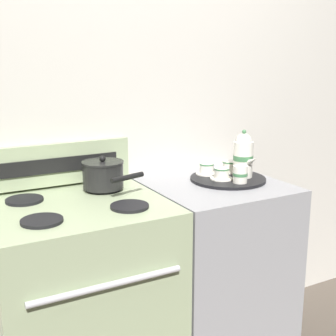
{
  "coord_description": "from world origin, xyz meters",
  "views": [
    {
      "loc": [
        -0.84,
        -1.73,
        1.5
      ],
      "look_at": [
        0.15,
        0.08,
        1.0
      ],
      "focal_mm": 50.0,
      "sensor_mm": 36.0,
      "label": 1
    }
  ],
  "objects_px": {
    "serving_tray": "(228,179)",
    "creamer_jug": "(240,174)",
    "stove": "(81,308)",
    "teacup_front": "(207,169)",
    "teacup_right": "(229,167)",
    "saucepan": "(103,174)",
    "teapot": "(243,155)",
    "teacup_left": "(222,174)"
  },
  "relations": [
    {
      "from": "saucepan",
      "to": "teacup_front",
      "type": "height_order",
      "value": "saucepan"
    },
    {
      "from": "creamer_jug",
      "to": "teacup_right",
      "type": "bearing_deg",
      "value": 67.32
    },
    {
      "from": "serving_tray",
      "to": "creamer_jug",
      "type": "xyz_separation_m",
      "value": [
        -0.01,
        -0.1,
        0.05
      ]
    },
    {
      "from": "stove",
      "to": "teapot",
      "type": "height_order",
      "value": "teapot"
    },
    {
      "from": "teapot",
      "to": "creamer_jug",
      "type": "bearing_deg",
      "value": -134.15
    },
    {
      "from": "teapot",
      "to": "saucepan",
      "type": "bearing_deg",
      "value": 167.16
    },
    {
      "from": "stove",
      "to": "creamer_jug",
      "type": "distance_m",
      "value": 0.91
    },
    {
      "from": "saucepan",
      "to": "teacup_front",
      "type": "bearing_deg",
      "value": -2.41
    },
    {
      "from": "stove",
      "to": "teacup_right",
      "type": "bearing_deg",
      "value": 6.96
    },
    {
      "from": "saucepan",
      "to": "creamer_jug",
      "type": "distance_m",
      "value": 0.62
    },
    {
      "from": "teacup_front",
      "to": "serving_tray",
      "type": "bearing_deg",
      "value": -61.72
    },
    {
      "from": "serving_tray",
      "to": "creamer_jug",
      "type": "bearing_deg",
      "value": -94.17
    },
    {
      "from": "teapot",
      "to": "teacup_right",
      "type": "bearing_deg",
      "value": 88.47
    },
    {
      "from": "teacup_left",
      "to": "teacup_right",
      "type": "distance_m",
      "value": 0.16
    },
    {
      "from": "saucepan",
      "to": "creamer_jug",
      "type": "height_order",
      "value": "saucepan"
    },
    {
      "from": "serving_tray",
      "to": "teacup_front",
      "type": "xyz_separation_m",
      "value": [
        -0.05,
        0.1,
        0.03
      ]
    },
    {
      "from": "teapot",
      "to": "teacup_front",
      "type": "relative_size",
      "value": 2.16
    },
    {
      "from": "serving_tray",
      "to": "teacup_left",
      "type": "relative_size",
      "value": 3.4
    },
    {
      "from": "serving_tray",
      "to": "teapot",
      "type": "bearing_deg",
      "value": -19.42
    },
    {
      "from": "teacup_front",
      "to": "teacup_right",
      "type": "bearing_deg",
      "value": -6.61
    },
    {
      "from": "saucepan",
      "to": "teacup_left",
      "type": "height_order",
      "value": "saucepan"
    },
    {
      "from": "stove",
      "to": "creamer_jug",
      "type": "relative_size",
      "value": 11.92
    },
    {
      "from": "teacup_right",
      "to": "teacup_left",
      "type": "bearing_deg",
      "value": -139.26
    },
    {
      "from": "serving_tray",
      "to": "creamer_jug",
      "type": "relative_size",
      "value": 4.57
    },
    {
      "from": "teacup_front",
      "to": "stove",
      "type": "bearing_deg",
      "value": -170.62
    },
    {
      "from": "teacup_left",
      "to": "teapot",
      "type": "bearing_deg",
      "value": -4.52
    },
    {
      "from": "teacup_front",
      "to": "saucepan",
      "type": "bearing_deg",
      "value": 177.59
    },
    {
      "from": "saucepan",
      "to": "teapot",
      "type": "bearing_deg",
      "value": -12.84
    },
    {
      "from": "teapot",
      "to": "teacup_front",
      "type": "xyz_separation_m",
      "value": [
        -0.12,
        0.13,
        -0.08
      ]
    },
    {
      "from": "stove",
      "to": "serving_tray",
      "type": "xyz_separation_m",
      "value": [
        0.75,
        0.01,
        0.47
      ]
    },
    {
      "from": "teacup_right",
      "to": "creamer_jug",
      "type": "bearing_deg",
      "value": -112.68
    },
    {
      "from": "teacup_right",
      "to": "saucepan",
      "type": "bearing_deg",
      "value": 176.77
    },
    {
      "from": "serving_tray",
      "to": "teapot",
      "type": "xyz_separation_m",
      "value": [
        0.07,
        -0.02,
        0.11
      ]
    },
    {
      "from": "teacup_left",
      "to": "serving_tray",
      "type": "bearing_deg",
      "value": 17.99
    },
    {
      "from": "saucepan",
      "to": "teapot",
      "type": "relative_size",
      "value": 1.26
    },
    {
      "from": "saucepan",
      "to": "teacup_right",
      "type": "distance_m",
      "value": 0.65
    },
    {
      "from": "serving_tray",
      "to": "saucepan",
      "type": "bearing_deg",
      "value": 167.96
    },
    {
      "from": "serving_tray",
      "to": "teapot",
      "type": "height_order",
      "value": "teapot"
    },
    {
      "from": "saucepan",
      "to": "serving_tray",
      "type": "height_order",
      "value": "saucepan"
    },
    {
      "from": "stove",
      "to": "teacup_right",
      "type": "relative_size",
      "value": 8.87
    },
    {
      "from": "teapot",
      "to": "creamer_jug",
      "type": "distance_m",
      "value": 0.13
    },
    {
      "from": "saucepan",
      "to": "teacup_right",
      "type": "relative_size",
      "value": 2.72
    }
  ]
}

